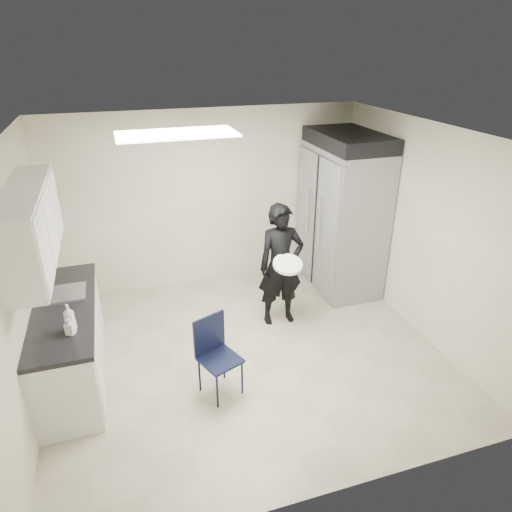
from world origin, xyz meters
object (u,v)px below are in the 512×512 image
object	(u,v)px
man_tuxedo	(281,265)
commercial_fridge	(342,220)
lower_counter	(70,344)
folding_chair	(220,360)

from	to	relation	value
man_tuxedo	commercial_fridge	bearing A→B (deg)	31.48
lower_counter	folding_chair	size ratio (longest dim) A/B	2.23
commercial_fridge	folding_chair	bearing A→B (deg)	-141.46
lower_counter	man_tuxedo	world-z (taller)	man_tuxedo
commercial_fridge	man_tuxedo	size ratio (longest dim) A/B	1.29
folding_chair	lower_counter	bearing A→B (deg)	131.02
folding_chair	man_tuxedo	world-z (taller)	man_tuxedo
folding_chair	man_tuxedo	distance (m)	1.61
commercial_fridge	folding_chair	xyz separation A→B (m)	(-2.28, -1.82, -0.62)
lower_counter	man_tuxedo	bearing A→B (deg)	8.41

